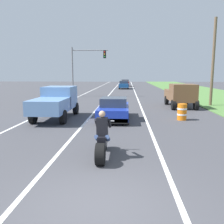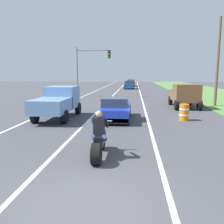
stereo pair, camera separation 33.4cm
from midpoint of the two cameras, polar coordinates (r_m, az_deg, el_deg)
The scene contains 13 objects.
ground_plane at distance 5.54m, azimuth -3.92°, elevation -21.43°, with size 160.00×160.00×0.00m, color #424247.
lane_stripe_left_solid at distance 25.63m, azimuth -8.68°, elevation 2.71°, with size 0.14×120.00×0.01m, color white.
lane_stripe_right_solid at distance 24.89m, azimuth 7.64°, elevation 2.55°, with size 0.14×120.00×0.01m, color white.
lane_stripe_centre_dashed at distance 25.00m, azimuth -0.64°, elevation 2.66°, with size 0.14×120.00×0.01m, color white.
motorcycle_with_rider at distance 8.05m, azimuth -1.89°, elevation -6.93°, with size 0.70×2.21×1.62m.
sports_car_blue at distance 14.84m, azimuth 1.47°, elevation 0.64°, with size 1.84×4.30×1.37m.
pickup_truck_left_lane_light_blue at distance 15.49m, azimuth -12.12°, elevation 2.58°, with size 2.02×4.80×1.98m.
pickup_truck_right_shoulder_brown at distance 21.10m, azimuth 17.19°, elevation 4.07°, with size 2.02×4.80×1.98m.
traffic_light_mast_near at distance 29.98m, azimuth -5.43°, elevation 11.32°, with size 4.47×0.34×6.00m.
utility_pole_roadside at distance 22.64m, azimuth 24.21°, elevation 10.67°, with size 0.24×0.24×7.48m, color brown.
construction_barrel_nearest at distance 15.21m, azimuth 17.37°, elevation -0.04°, with size 0.58×0.58×1.00m.
distant_car_far_ahead at distance 44.98m, azimuth 4.30°, elevation 6.49°, with size 1.80×4.00×1.50m.
distant_car_further_ahead at distance 54.63m, azimuth 4.66°, elevation 6.95°, with size 1.80×4.00×1.50m.
Camera 2 is at (0.96, -4.70, 2.82)m, focal length 38.46 mm.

